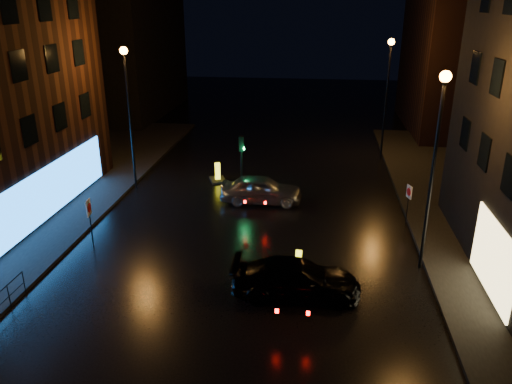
{
  "coord_description": "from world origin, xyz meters",
  "views": [
    {
      "loc": [
        3.14,
        -13.63,
        10.87
      ],
      "look_at": [
        0.54,
        6.95,
        2.8
      ],
      "focal_mm": 35.0,
      "sensor_mm": 36.0,
      "label": 1
    }
  ],
  "objects_px": {
    "bollard_near": "(298,266)",
    "bollard_far": "(218,177)",
    "dark_sedan": "(296,279)",
    "road_sign_left": "(89,212)",
    "traffic_signal": "(242,184)",
    "silver_hatchback": "(261,189)",
    "road_sign_right": "(409,195)"
  },
  "relations": [
    {
      "from": "silver_hatchback",
      "to": "dark_sedan",
      "type": "distance_m",
      "value": 9.64
    },
    {
      "from": "silver_hatchback",
      "to": "dark_sedan",
      "type": "bearing_deg",
      "value": -167.23
    },
    {
      "from": "bollard_far",
      "to": "silver_hatchback",
      "type": "bearing_deg",
      "value": -67.67
    },
    {
      "from": "traffic_signal",
      "to": "road_sign_right",
      "type": "xyz_separation_m",
      "value": [
        9.1,
        -3.34,
        1.05
      ]
    },
    {
      "from": "bollard_far",
      "to": "dark_sedan",
      "type": "bearing_deg",
      "value": -87.94
    },
    {
      "from": "bollard_far",
      "to": "bollard_near",
      "type": "bearing_deg",
      "value": -84.18
    },
    {
      "from": "traffic_signal",
      "to": "road_sign_right",
      "type": "bearing_deg",
      "value": -20.17
    },
    {
      "from": "dark_sedan",
      "to": "bollard_near",
      "type": "height_order",
      "value": "dark_sedan"
    },
    {
      "from": "traffic_signal",
      "to": "bollard_far",
      "type": "height_order",
      "value": "traffic_signal"
    },
    {
      "from": "traffic_signal",
      "to": "bollard_near",
      "type": "distance_m",
      "value": 9.67
    },
    {
      "from": "bollard_near",
      "to": "bollard_far",
      "type": "distance_m",
      "value": 12.06
    },
    {
      "from": "traffic_signal",
      "to": "bollard_far",
      "type": "bearing_deg",
      "value": 135.8
    },
    {
      "from": "bollard_far",
      "to": "road_sign_left",
      "type": "height_order",
      "value": "road_sign_left"
    },
    {
      "from": "bollard_near",
      "to": "bollard_far",
      "type": "xyz_separation_m",
      "value": [
        -5.63,
        10.66,
        0.05
      ]
    },
    {
      "from": "traffic_signal",
      "to": "silver_hatchback",
      "type": "distance_m",
      "value": 1.99
    },
    {
      "from": "bollard_far",
      "to": "road_sign_right",
      "type": "xyz_separation_m",
      "value": [
        10.93,
        -5.12,
        1.3
      ]
    },
    {
      "from": "bollard_near",
      "to": "bollard_far",
      "type": "relative_size",
      "value": 0.72
    },
    {
      "from": "dark_sedan",
      "to": "traffic_signal",
      "type": "bearing_deg",
      "value": 16.86
    },
    {
      "from": "silver_hatchback",
      "to": "bollard_far",
      "type": "bearing_deg",
      "value": 42.4
    },
    {
      "from": "dark_sedan",
      "to": "bollard_near",
      "type": "xyz_separation_m",
      "value": [
        0.01,
        1.9,
        -0.52
      ]
    },
    {
      "from": "bollard_far",
      "to": "road_sign_left",
      "type": "bearing_deg",
      "value": -135.0
    },
    {
      "from": "road_sign_left",
      "to": "road_sign_right",
      "type": "height_order",
      "value": "road_sign_left"
    },
    {
      "from": "silver_hatchback",
      "to": "dark_sedan",
      "type": "height_order",
      "value": "silver_hatchback"
    },
    {
      "from": "dark_sedan",
      "to": "bollard_near",
      "type": "bearing_deg",
      "value": -2.92
    },
    {
      "from": "dark_sedan",
      "to": "road_sign_left",
      "type": "relative_size",
      "value": 2.16
    },
    {
      "from": "traffic_signal",
      "to": "road_sign_left",
      "type": "relative_size",
      "value": 1.49
    },
    {
      "from": "bollard_near",
      "to": "bollard_far",
      "type": "bearing_deg",
      "value": 123.4
    },
    {
      "from": "bollard_near",
      "to": "road_sign_left",
      "type": "height_order",
      "value": "road_sign_left"
    },
    {
      "from": "traffic_signal",
      "to": "silver_hatchback",
      "type": "xyz_separation_m",
      "value": [
        1.33,
        -1.46,
        0.28
      ]
    },
    {
      "from": "road_sign_left",
      "to": "bollard_far",
      "type": "bearing_deg",
      "value": 59.56
    },
    {
      "from": "bollard_near",
      "to": "traffic_signal",
      "type": "bearing_deg",
      "value": 118.73
    },
    {
      "from": "dark_sedan",
      "to": "road_sign_left",
      "type": "distance_m",
      "value": 10.18
    }
  ]
}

